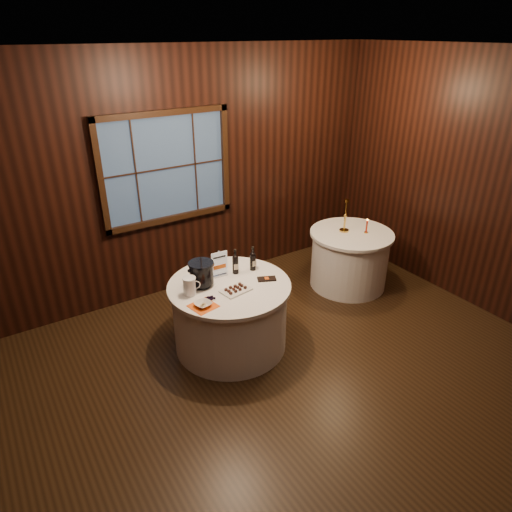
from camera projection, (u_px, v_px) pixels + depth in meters
ground at (284, 400)px, 4.30m from camera, size 6.00×6.00×0.00m
back_wall at (166, 176)px, 5.47m from camera, size 6.00×0.10×3.00m
main_table at (230, 315)px, 4.88m from camera, size 1.28×1.28×0.77m
side_table at (349, 259)px, 6.07m from camera, size 1.08×1.08×0.77m
sign_stand at (219, 267)px, 4.82m from camera, size 0.18×0.10×0.29m
port_bottle_left at (235, 263)px, 4.87m from camera, size 0.07×0.08×0.28m
port_bottle_right at (253, 260)px, 4.94m from camera, size 0.07×0.07×0.28m
ice_bucket at (201, 274)px, 4.62m from camera, size 0.26×0.26×0.26m
chocolate_plate at (236, 290)px, 4.58m from camera, size 0.32×0.24×0.04m
chocolate_box at (267, 279)px, 4.79m from camera, size 0.22×0.17×0.02m
grape_bunch at (210, 297)px, 4.44m from camera, size 0.16×0.09×0.04m
glass_pitcher at (190, 286)px, 4.48m from camera, size 0.18×0.13×0.19m
orange_napkin at (203, 306)px, 4.33m from camera, size 0.27×0.27×0.00m
cracker_bowl at (203, 304)px, 4.32m from camera, size 0.19×0.19×0.04m
brass_candlestick at (345, 220)px, 5.86m from camera, size 0.12×0.12×0.44m
red_candle at (367, 227)px, 5.85m from camera, size 0.05×0.05×0.19m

